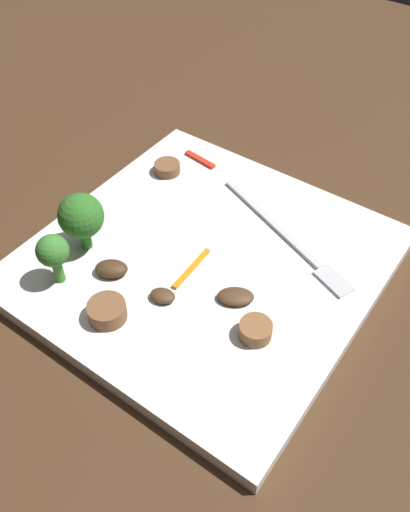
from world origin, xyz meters
The scene contains 13 objects.
ground_plane centered at (0.00, 0.00, 0.00)m, with size 1.40×1.40×0.00m, color #422B19.
plate centered at (0.00, 0.00, 0.01)m, with size 0.30×0.30×0.02m, color white.
fork centered at (0.06, 0.06, 0.02)m, with size 0.17×0.08×0.00m.
broccoli_floret_0 centered at (-0.09, -0.10, 0.05)m, with size 0.03×0.03×0.05m.
broccoli_floret_1 centered at (-0.10, -0.05, 0.05)m, with size 0.04×0.04×0.06m.
sausage_slice_0 centered at (-0.11, 0.08, 0.02)m, with size 0.03×0.03×0.01m, color brown.
sausage_slice_1 centered at (0.08, -0.05, 0.02)m, with size 0.03×0.03×0.01m, color brown.
sausage_slice_2 centered at (-0.03, -0.10, 0.02)m, with size 0.03×0.03×0.02m, color brown.
mushroom_0 centered at (-0.06, -0.07, 0.02)m, with size 0.03×0.02×0.01m, color #422B19.
mushroom_1 centered at (0.00, -0.06, 0.02)m, with size 0.02×0.02×0.01m, color #4C331E.
mushroom_2 centered at (0.05, -0.03, 0.02)m, with size 0.03×0.02×0.01m, color #4C331E.
pepper_strip_0 centered at (0.00, -0.02, 0.02)m, with size 0.05×0.00×0.00m, color orange.
pepper_strip_1 centered at (-0.09, 0.11, 0.02)m, with size 0.04×0.01×0.00m, color red.
Camera 1 is at (0.20, -0.27, 0.37)m, focal length 37.44 mm.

